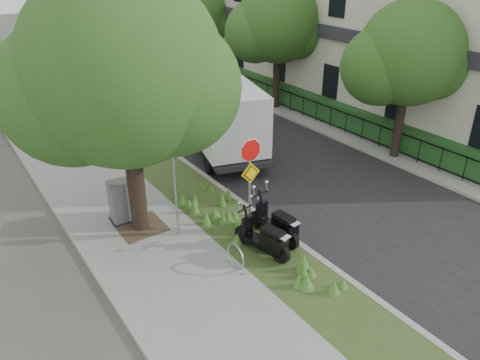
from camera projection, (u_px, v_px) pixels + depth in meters
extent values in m
plane|color=#4C5147|center=(297.00, 231.00, 14.61)|extent=(120.00, 120.00, 0.00)
cube|color=gray|center=(67.00, 154.00, 19.82)|extent=(3.50, 60.00, 0.12)
cube|color=#30491F|center=(128.00, 140.00, 21.20)|extent=(2.00, 60.00, 0.12)
cube|color=#9E9991|center=(148.00, 136.00, 21.70)|extent=(0.20, 60.00, 0.13)
cube|color=black|center=(213.00, 122.00, 23.49)|extent=(7.00, 60.00, 0.01)
cube|color=#9E9991|center=(268.00, 109.00, 25.22)|extent=(0.20, 60.00, 0.13)
cube|color=gray|center=(292.00, 104.00, 26.08)|extent=(3.20, 60.00, 0.12)
cylinder|color=black|center=(134.00, 161.00, 13.60)|extent=(0.52, 0.52, 4.48)
sphere|color=#28521B|center=(123.00, 68.00, 12.37)|extent=(5.40, 5.40, 5.40)
sphere|color=#28521B|center=(72.00, 93.00, 12.66)|extent=(4.05, 4.05, 4.05)
sphere|color=#28521B|center=(173.00, 88.00, 12.66)|extent=(3.78, 3.78, 3.78)
cube|color=#473828|center=(141.00, 226.00, 14.61)|extent=(1.40, 1.40, 0.01)
cylinder|color=#A5A8AD|center=(174.00, 175.00, 13.37)|extent=(0.08, 0.08, 4.00)
torus|color=#A5A8AD|center=(236.00, 256.00, 12.58)|extent=(0.05, 0.77, 0.77)
cube|color=#A5A8AD|center=(243.00, 274.00, 12.48)|extent=(0.06, 0.06, 0.04)
cube|color=#A5A8AD|center=(229.00, 260.00, 13.01)|extent=(0.06, 0.06, 0.04)
cylinder|color=#A5A8AD|center=(250.00, 190.00, 13.62)|extent=(0.07, 0.07, 3.00)
cylinder|color=red|center=(251.00, 150.00, 13.03)|extent=(0.86, 0.03, 0.86)
cylinder|color=white|center=(251.00, 150.00, 13.04)|extent=(0.94, 0.02, 0.94)
cube|color=yellow|center=(251.00, 173.00, 13.35)|extent=(0.64, 0.03, 0.64)
cube|color=black|center=(279.00, 89.00, 25.12)|extent=(0.04, 24.00, 0.04)
cube|color=black|center=(278.00, 103.00, 25.48)|extent=(0.04, 24.00, 0.04)
cylinder|color=black|center=(279.00, 97.00, 25.32)|extent=(0.03, 0.03, 1.00)
cube|color=#18451E|center=(289.00, 94.00, 25.65)|extent=(1.00, 24.00, 1.10)
cube|color=beige|center=(342.00, 25.00, 25.96)|extent=(7.00, 26.00, 8.00)
cube|color=#2D2D33|center=(293.00, 25.00, 24.04)|extent=(0.25, 26.00, 0.60)
cylinder|color=black|center=(401.00, 112.00, 18.69)|extent=(0.36, 0.36, 3.81)
sphere|color=#28521B|center=(410.00, 53.00, 17.65)|extent=(4.00, 4.00, 4.00)
sphere|color=#28521B|center=(380.00, 66.00, 17.86)|extent=(3.00, 3.00, 3.00)
sphere|color=#28521B|center=(433.00, 63.00, 17.86)|extent=(2.80, 2.80, 2.80)
cylinder|color=black|center=(277.00, 69.00, 24.54)|extent=(0.36, 0.36, 4.03)
sphere|color=#28521B|center=(278.00, 21.00, 23.44)|extent=(4.20, 4.20, 4.20)
sphere|color=#28521B|center=(256.00, 32.00, 23.66)|extent=(3.15, 3.15, 3.15)
sphere|color=#28521B|center=(298.00, 29.00, 23.66)|extent=(2.94, 2.94, 2.94)
cylinder|color=black|center=(201.00, 48.00, 30.53)|extent=(0.36, 0.36, 3.64)
sphere|color=#28521B|center=(199.00, 13.00, 29.53)|extent=(3.80, 3.80, 3.80)
sphere|color=#28521B|center=(183.00, 21.00, 29.74)|extent=(2.85, 2.85, 2.85)
sphere|color=#28521B|center=(214.00, 19.00, 29.74)|extent=(2.66, 2.66, 2.66)
cylinder|color=black|center=(243.00, 235.00, 13.68)|extent=(0.26, 0.59, 0.58)
cylinder|color=black|center=(281.00, 253.00, 12.85)|extent=(0.26, 0.59, 0.58)
cube|color=black|center=(263.00, 244.00, 13.22)|extent=(0.67, 1.33, 0.20)
cube|color=black|center=(274.00, 241.00, 12.87)|extent=(0.56, 0.80, 0.45)
cube|color=black|center=(273.00, 232.00, 12.77)|extent=(0.48, 0.73, 0.13)
cylinder|color=black|center=(258.00, 219.00, 14.42)|extent=(0.19, 0.60, 0.60)
cylinder|color=black|center=(290.00, 240.00, 13.44)|extent=(0.19, 0.60, 0.60)
cube|color=black|center=(275.00, 229.00, 13.88)|extent=(0.50, 1.34, 0.21)
cube|color=black|center=(285.00, 227.00, 13.48)|extent=(0.47, 0.78, 0.46)
cube|color=black|center=(284.00, 218.00, 13.38)|extent=(0.40, 0.71, 0.14)
cube|color=#262628|center=(223.00, 141.00, 19.80)|extent=(3.61, 6.04, 0.19)
cube|color=#B7BABC|center=(209.00, 106.00, 21.25)|extent=(2.52, 2.04, 1.71)
cube|color=white|center=(226.00, 116.00, 18.70)|extent=(3.37, 4.56, 2.35)
cube|color=#262628|center=(127.00, 218.00, 15.03)|extent=(1.05, 0.73, 0.05)
cube|color=slate|center=(125.00, 200.00, 14.73)|extent=(0.94, 0.61, 1.36)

